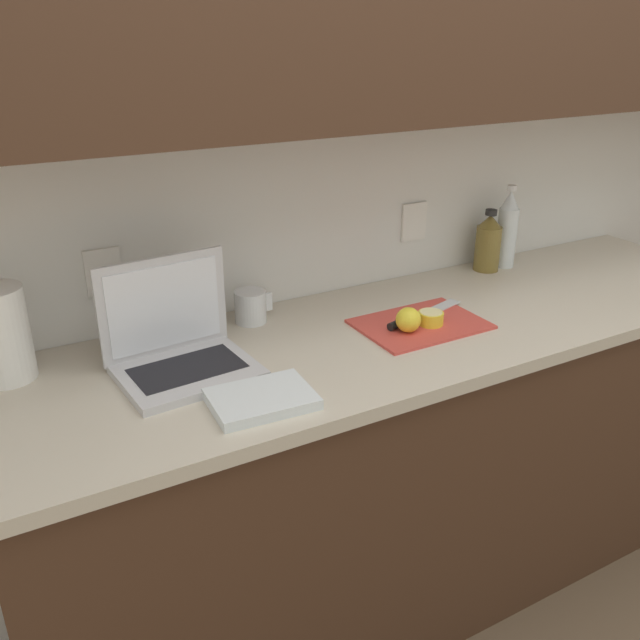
{
  "coord_description": "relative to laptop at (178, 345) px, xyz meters",
  "views": [
    {
      "loc": [
        -1.07,
        -1.35,
        1.66
      ],
      "look_at": [
        -0.32,
        -0.01,
        0.98
      ],
      "focal_mm": 38.0,
      "sensor_mm": 36.0,
      "label": 1
    }
  ],
  "objects": [
    {
      "name": "ground_plane",
      "position": [
        0.66,
        -0.06,
        -0.97
      ],
      "size": [
        12.0,
        12.0,
        0.0
      ],
      "primitive_type": "plane",
      "color": "brown",
      "rests_on": "ground"
    },
    {
      "name": "wall_back",
      "position": [
        0.66,
        0.19,
        0.59
      ],
      "size": [
        5.2,
        0.38,
        2.6
      ],
      "color": "white",
      "rests_on": "ground_plane"
    },
    {
      "name": "counter_unit",
      "position": [
        0.68,
        -0.06,
        -0.5
      ],
      "size": [
        2.32,
        0.65,
        0.9
      ],
      "color": "#472D1E",
      "rests_on": "ground_plane"
    },
    {
      "name": "laptop",
      "position": [
        0.0,
        0.0,
        0.0
      ],
      "size": [
        0.33,
        0.27,
        0.26
      ],
      "rotation": [
        0.0,
        0.0,
        0.08
      ],
      "color": "silver",
      "rests_on": "counter_unit"
    },
    {
      "name": "cutting_board",
      "position": [
        0.65,
        -0.08,
        -0.06
      ],
      "size": [
        0.34,
        0.24,
        0.01
      ],
      "primitive_type": "cube",
      "color": "#D1473D",
      "rests_on": "counter_unit"
    },
    {
      "name": "knife",
      "position": [
        0.64,
        -0.06,
        -0.05
      ],
      "size": [
        0.3,
        0.11,
        0.02
      ],
      "rotation": [
        0.0,
        0.0,
        0.28
      ],
      "color": "silver",
      "rests_on": "cutting_board"
    },
    {
      "name": "lemon_half_cut",
      "position": [
        0.67,
        -0.1,
        -0.04
      ],
      "size": [
        0.07,
        0.07,
        0.04
      ],
      "color": "yellow",
      "rests_on": "cutting_board"
    },
    {
      "name": "lemon_whole_beside",
      "position": [
        0.59,
        -0.11,
        -0.02
      ],
      "size": [
        0.07,
        0.07,
        0.07
      ],
      "color": "yellow",
      "rests_on": "cutting_board"
    },
    {
      "name": "bottle_green_soda",
      "position": [
        1.2,
        0.18,
        0.06
      ],
      "size": [
        0.07,
        0.07,
        0.28
      ],
      "color": "silver",
      "rests_on": "counter_unit"
    },
    {
      "name": "bottle_oil_tall",
      "position": [
        1.12,
        0.18,
        0.03
      ],
      "size": [
        0.08,
        0.08,
        0.2
      ],
      "color": "olive",
      "rests_on": "counter_unit"
    },
    {
      "name": "measuring_cup",
      "position": [
        0.26,
        0.17,
        -0.02
      ],
      "size": [
        0.11,
        0.09,
        0.09
      ],
      "color": "silver",
      "rests_on": "counter_unit"
    },
    {
      "name": "paper_towel_roll",
      "position": [
        -0.36,
        0.15,
        0.05
      ],
      "size": [
        0.13,
        0.13,
        0.22
      ],
      "color": "white",
      "rests_on": "counter_unit"
    },
    {
      "name": "dish_towel",
      "position": [
        0.1,
        -0.25,
        -0.05
      ],
      "size": [
        0.23,
        0.17,
        0.02
      ],
      "primitive_type": "cube",
      "rotation": [
        0.0,
        0.0,
        -0.07
      ],
      "color": "white",
      "rests_on": "counter_unit"
    }
  ]
}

